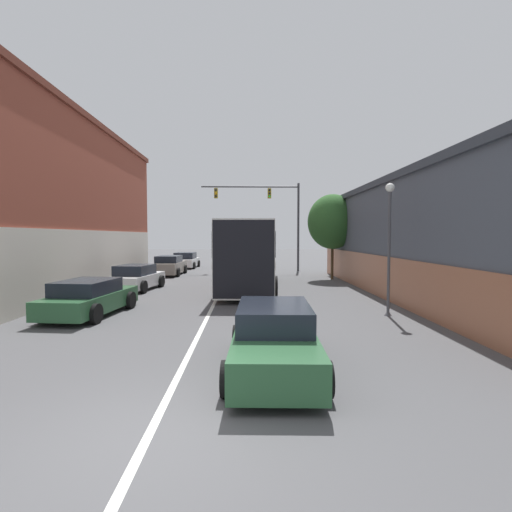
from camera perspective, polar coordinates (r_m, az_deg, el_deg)
name	(u,v)px	position (r m, az deg, el deg)	size (l,w,h in m)	color
ground_plane	(146,440)	(6.21, -15.41, -24.02)	(160.00, 160.00, 0.00)	#4C4C4F
lane_center_line	(221,289)	(21.05, -5.00, -4.78)	(0.14, 42.90, 0.01)	silver
building_left_brick	(34,203)	(23.79, -29.16, 6.65)	(6.71, 21.43, 8.82)	brown
building_right_storefront	(454,235)	(20.56, 26.46, 2.66)	(7.20, 24.48, 5.43)	#4C515B
bus	(248,252)	(21.45, -1.14, 0.64)	(3.15, 11.29, 3.51)	silver
hatchback_foreground	(274,339)	(8.53, 2.61, -11.76)	(2.05, 4.50, 1.35)	#285633
parked_car_left_near	(169,266)	(29.40, -12.26, -1.36)	(2.06, 4.36, 1.40)	slate
parked_car_left_mid	(136,278)	(21.63, -16.73, -3.01)	(2.34, 4.19, 1.32)	silver
parked_car_left_far	(89,298)	(15.31, -22.70, -5.56)	(2.39, 4.55, 1.27)	#285633
parked_car_left_distant	(186,261)	(35.72, -10.02, -0.64)	(2.19, 4.11, 1.37)	silver
traffic_signal_gantry	(271,208)	(32.39, 2.13, 6.89)	(7.91, 0.36, 7.06)	#333338
street_lamp	(389,241)	(14.65, 18.49, 2.10)	(0.31, 0.31, 4.63)	#47474C
street_tree_near	(333,222)	(26.25, 10.88, 4.83)	(3.20, 2.88, 5.49)	#4C3823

